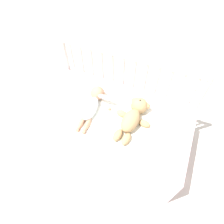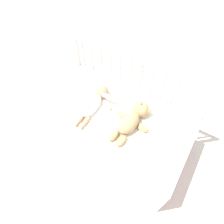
{
  "view_description": "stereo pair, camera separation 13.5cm",
  "coord_description": "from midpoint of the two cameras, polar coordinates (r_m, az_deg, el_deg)",
  "views": [
    {
      "loc": [
        0.31,
        -0.78,
        1.67
      ],
      "look_at": [
        0.0,
        -0.01,
        0.52
      ],
      "focal_mm": 32.0,
      "sensor_mm": 36.0,
      "label": 1
    },
    {
      "loc": [
        0.44,
        -0.72,
        1.67
      ],
      "look_at": [
        0.0,
        -0.01,
        0.52
      ],
      "focal_mm": 32.0,
      "sensor_mm": 36.0,
      "label": 2
    }
  ],
  "objects": [
    {
      "name": "ground_plane",
      "position": [
        1.87,
        -2.0,
        -9.31
      ],
      "size": [
        12.0,
        12.0,
        0.0
      ],
      "primitive_type": "plane",
      "color": "silver"
    },
    {
      "name": "blanket",
      "position": [
        1.46,
        -3.62,
        -1.78
      ],
      "size": [
        0.82,
        0.53,
        0.01
      ],
      "color": "white",
      "rests_on": "crib_mattress"
    },
    {
      "name": "crib_mattress",
      "position": [
        1.67,
        -2.23,
        -5.79
      ],
      "size": [
        1.16,
        0.63,
        0.46
      ],
      "color": "#EDB7C6",
      "rests_on": "ground_plane"
    },
    {
      "name": "crib_rail",
      "position": [
        1.61,
        2.31,
        9.8
      ],
      "size": [
        1.16,
        0.04,
        0.77
      ],
      "color": "beige",
      "rests_on": "ground_plane"
    },
    {
      "name": "teddy_bear",
      "position": [
        1.41,
        3.42,
        -1.32
      ],
      "size": [
        0.27,
        0.39,
        0.13
      ],
      "color": "tan",
      "rests_on": "crib_mattress"
    },
    {
      "name": "baby",
      "position": [
        1.5,
        -8.12,
        2.16
      ],
      "size": [
        0.3,
        0.4,
        0.11
      ],
      "color": "white",
      "rests_on": "crib_mattress"
    }
  ]
}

